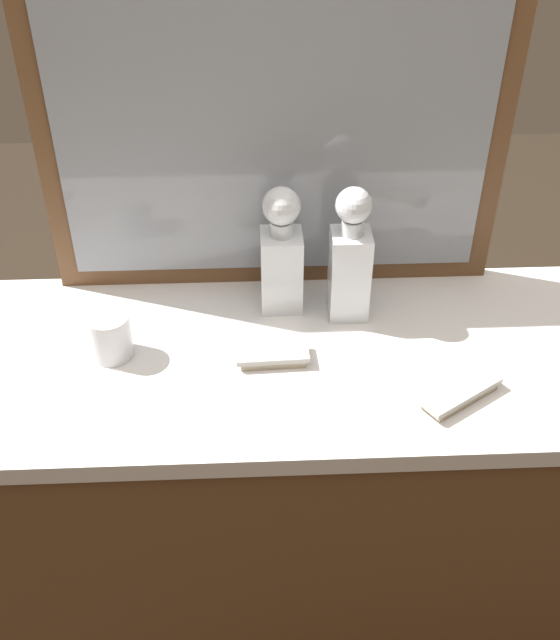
% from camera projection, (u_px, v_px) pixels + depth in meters
% --- Properties ---
extents(ground_plane, '(6.00, 6.00, 0.00)m').
position_uv_depth(ground_plane, '(280.00, 620.00, 2.01)').
color(ground_plane, '#2D2319').
extents(dresser, '(1.29, 0.54, 0.92)m').
position_uv_depth(dresser, '(280.00, 508.00, 1.72)').
color(dresser, brown).
rests_on(dresser, ground_plane).
extents(dresser_mirror, '(0.90, 0.03, 0.65)m').
position_uv_depth(dresser_mirror, '(274.00, 138.00, 1.44)').
color(dresser_mirror, brown).
rests_on(dresser_mirror, dresser).
extents(crystal_decanter_left, '(0.08, 0.08, 0.27)m').
position_uv_depth(crystal_decanter_left, '(281.00, 261.00, 1.50)').
color(crystal_decanter_left, white).
rests_on(crystal_decanter_left, dresser).
extents(crystal_decanter_right, '(0.08, 0.08, 0.28)m').
position_uv_depth(crystal_decanter_right, '(350.00, 266.00, 1.47)').
color(crystal_decanter_right, white).
rests_on(crystal_decanter_right, dresser).
extents(crystal_tumbler_far_right, '(0.08, 0.08, 0.09)m').
position_uv_depth(crystal_tumbler_far_right, '(110.00, 337.00, 1.42)').
color(crystal_tumbler_far_right, white).
rests_on(crystal_tumbler_far_right, dresser).
extents(silver_brush_rear, '(0.16, 0.13, 0.02)m').
position_uv_depth(silver_brush_rear, '(459.00, 393.00, 1.34)').
color(silver_brush_rear, '#B7A88C').
rests_on(silver_brush_rear, dresser).
extents(silver_brush_far_right, '(0.14, 0.07, 0.02)m').
position_uv_depth(silver_brush_far_right, '(272.00, 355.00, 1.42)').
color(silver_brush_far_right, '#B7A88C').
rests_on(silver_brush_far_right, dresser).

